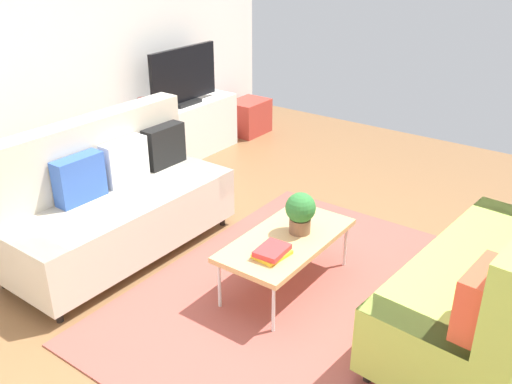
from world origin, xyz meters
TOP-DOWN VIEW (x-y plane):
  - ground_plane at (0.00, 0.00)m, footprint 7.68×7.68m
  - wall_far at (0.00, 2.80)m, footprint 6.40×0.12m
  - area_rug at (-0.09, -0.17)m, footprint 2.90×2.20m
  - couch_beige at (-0.42, 1.46)m, footprint 1.91×0.87m
  - couch_green at (0.25, -1.39)m, footprint 1.96×0.99m
  - coffee_table at (-0.04, 0.03)m, footprint 1.10×0.56m
  - tv_console at (1.51, 2.46)m, footprint 1.40×0.44m
  - tv at (1.51, 2.44)m, footprint 1.00×0.20m
  - storage_trunk at (2.61, 2.36)m, footprint 0.52×0.40m
  - potted_plant at (0.09, 0.00)m, footprint 0.22×0.22m
  - table_book_0 at (-0.31, -0.02)m, footprint 0.26×0.21m
  - table_book_1 at (-0.31, -0.02)m, footprint 0.25×0.20m
  - vase_0 at (0.93, 2.51)m, footprint 0.10×0.10m
  - bottle_0 at (1.09, 2.42)m, footprint 0.06×0.06m

SIDE VIEW (x-z plane):
  - ground_plane at x=0.00m, z-range 0.00..0.00m
  - area_rug at x=-0.09m, z-range 0.00..0.01m
  - storage_trunk at x=2.61m, z-range 0.00..0.44m
  - tv_console at x=1.51m, z-range 0.00..0.64m
  - coffee_table at x=-0.04m, z-range 0.18..0.60m
  - table_book_0 at x=-0.31m, z-range 0.42..0.45m
  - couch_green at x=0.25m, z-range -0.11..0.99m
  - couch_beige at x=-0.42m, z-range -0.10..1.00m
  - table_book_1 at x=-0.31m, z-range 0.45..0.48m
  - potted_plant at x=0.09m, z-range 0.44..0.75m
  - bottle_0 at x=1.09m, z-range 0.64..0.81m
  - vase_0 at x=0.93m, z-range 0.64..0.83m
  - tv at x=1.51m, z-range 0.63..1.27m
  - wall_far at x=0.00m, z-range 0.00..2.90m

